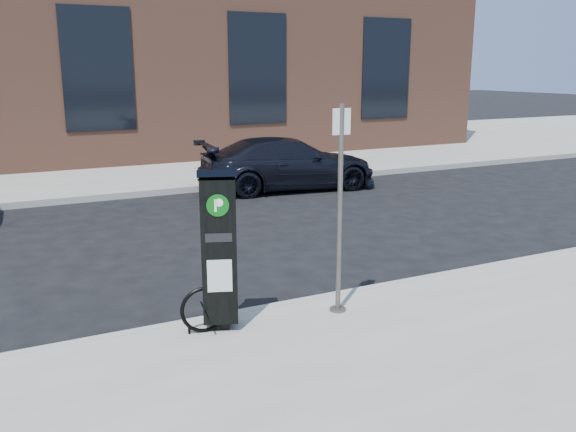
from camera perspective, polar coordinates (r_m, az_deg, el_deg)
ground at (r=7.82m, az=-1.01°, el=-9.22°), size 120.00×120.00×0.00m
sidewalk_far at (r=20.96m, az=-17.71°, el=4.91°), size 60.00×12.00×0.15m
curb_near at (r=7.78m, az=-0.95°, el=-8.77°), size 60.00×0.12×0.16m
curb_far at (r=15.15m, az=-14.13°, el=1.98°), size 60.00×0.12×0.16m
building at (r=23.74m, az=-19.63°, el=15.60°), size 28.00×10.05×8.25m
parking_kiosk at (r=6.83m, az=-6.48°, el=-2.94°), size 0.53×0.50×1.86m
sign_pole at (r=7.20m, az=4.86°, el=0.37°), size 0.22×0.20×2.50m
bike_rack at (r=6.95m, az=-7.83°, el=-8.70°), size 0.54×0.13×0.54m
car_dark at (r=15.64m, az=0.00°, el=4.94°), size 4.75×2.38×1.33m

